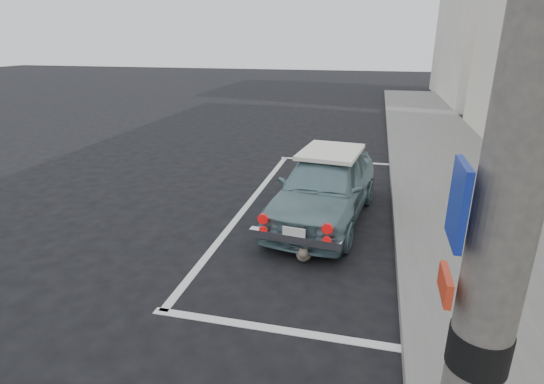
% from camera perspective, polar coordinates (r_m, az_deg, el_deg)
% --- Properties ---
extents(ground, '(80.00, 80.00, 0.00)m').
position_cam_1_polar(ground, '(5.41, -3.21, -14.09)').
color(ground, black).
rests_on(ground, ground).
extents(sidewalk, '(2.80, 40.00, 0.15)m').
position_cam_1_polar(sidewalk, '(7.19, 27.41, -6.71)').
color(sidewalk, slate).
rests_on(sidewalk, ground).
extents(building_far, '(3.50, 10.00, 8.00)m').
position_cam_1_polar(building_far, '(24.81, 27.01, 20.23)').
color(building_far, beige).
rests_on(building_far, ground).
extents(pline_rear, '(3.00, 0.12, 0.01)m').
position_cam_1_polar(pline_rear, '(4.91, 0.92, -18.02)').
color(pline_rear, silver).
rests_on(pline_rear, ground).
extents(pline_front, '(3.00, 0.12, 0.01)m').
position_cam_1_polar(pline_front, '(11.23, 8.82, 4.12)').
color(pline_front, silver).
rests_on(pline_front, ground).
extents(pline_side, '(0.12, 7.00, 0.01)m').
position_cam_1_polar(pline_side, '(8.19, -3.25, -1.71)').
color(pline_side, silver).
rests_on(pline_side, ground).
extents(retro_coupe, '(1.84, 3.67, 1.20)m').
position_cam_1_polar(retro_coupe, '(7.43, 7.11, 0.81)').
color(retro_coupe, slate).
rests_on(retro_coupe, ground).
extents(cat, '(0.27, 0.53, 0.28)m').
position_cam_1_polar(cat, '(6.18, 4.30, -8.09)').
color(cat, '#65574D').
rests_on(cat, ground).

